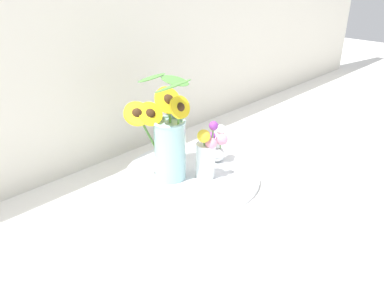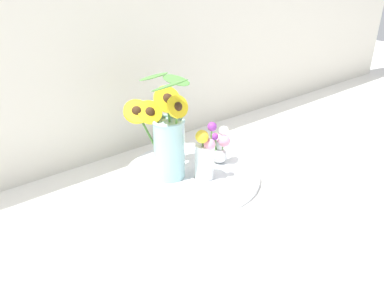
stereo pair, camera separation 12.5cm
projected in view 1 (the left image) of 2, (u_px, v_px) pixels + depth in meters
name	position (u px, v px, depth m)	size (l,w,h in m)	color
ground_plane	(210.00, 186.00, 1.25)	(6.00, 6.00, 0.00)	silver
serving_tray	(192.00, 175.00, 1.30)	(0.47, 0.47, 0.02)	silver
mason_jar_sunflowers	(168.00, 139.00, 1.21)	(0.22, 0.22, 0.36)	#9ED1D6
vase_small_center	(206.00, 155.00, 1.23)	(0.07, 0.07, 0.21)	white
vase_bulb_right	(218.00, 145.00, 1.34)	(0.07, 0.07, 0.14)	white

